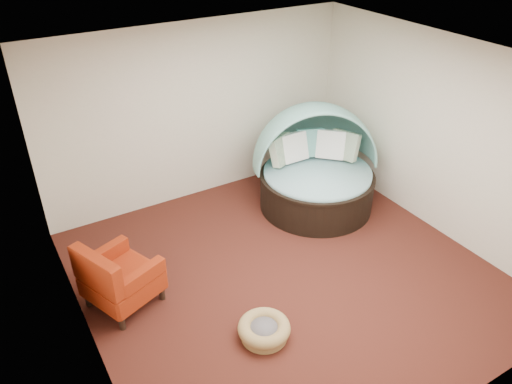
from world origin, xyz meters
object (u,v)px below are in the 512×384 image
side_table (120,279)px  red_armchair (118,278)px  pet_basket (264,330)px  canopy_daybed (316,161)px

side_table → red_armchair: bearing=-107.8°
pet_basket → side_table: 1.88m
pet_basket → red_armchair: 1.83m
red_armchair → side_table: 0.21m
pet_basket → red_armchair: bearing=132.5°
canopy_daybed → red_armchair: canopy_daybed is taller
pet_basket → red_armchair: (-1.22, 1.33, 0.31)m
red_armchair → side_table: size_ratio=1.91×
pet_basket → side_table: size_ratio=1.49×
red_armchair → side_table: bearing=50.6°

